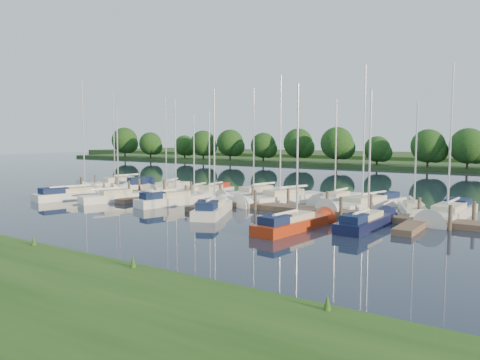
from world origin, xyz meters
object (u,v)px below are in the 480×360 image
Objects in this scene: motorboat at (139,187)px; sailboat_n_5 at (256,195)px; sailboat_n_0 at (117,185)px; sailboat_s_2 at (172,201)px; dock at (223,203)px.

motorboat is 14.33m from sailboat_n_5.
sailboat_n_0 reaches higher than sailboat_n_5.
sailboat_s_2 is (10.73, -6.55, -0.03)m from motorboat.
sailboat_n_0 reaches higher than motorboat.
sailboat_n_5 is at bearing -166.71° from sailboat_n_0.
motorboat reaches higher than dock.
sailboat_n_5 is (18.11, 1.10, -0.00)m from sailboat_n_0.
sailboat_n_5 is at bearing 80.72° from sailboat_s_2.
sailboat_s_2 is at bearing 172.65° from motorboat.
sailboat_n_5 is at bearing -150.54° from motorboat.
motorboat is 12.57m from sailboat_s_2.
sailboat_s_2 is (-3.53, -7.90, 0.06)m from sailboat_n_5.
sailboat_n_0 is 16.09m from sailboat_s_2.
sailboat_n_5 reaches higher than sailboat_s_2.
sailboat_s_2 reaches higher than dock.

